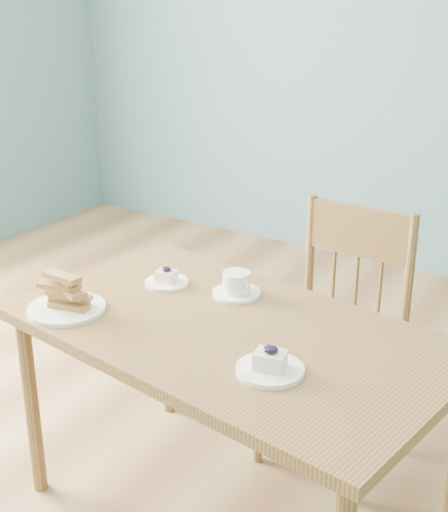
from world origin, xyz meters
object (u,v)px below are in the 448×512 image
(cheesecake_plate_near, at_px, (270,366))
(cheesecake_plate_far, at_px, (167,280))
(dining_chair, at_px, (336,336))
(coffee_cup, at_px, (237,286))
(biscotti_plate, at_px, (66,298))
(dining_table, at_px, (231,349))

(cheesecake_plate_near, height_order, cheesecake_plate_far, cheesecake_plate_near)
(dining_chair, xyz_separation_m, cheesecake_plate_far, (-0.45, -0.35, 0.23))
(coffee_cup, xyz_separation_m, biscotti_plate, (-0.37, -0.37, 0.01))
(dining_chair, height_order, biscotti_plate, dining_chair)
(coffee_cup, height_order, biscotti_plate, biscotti_plate)
(dining_table, xyz_separation_m, biscotti_plate, (-0.47, -0.17, 0.11))
(dining_chair, bearing_deg, dining_table, -100.27)
(dining_table, xyz_separation_m, dining_chair, (0.11, 0.50, -0.15))
(dining_chair, xyz_separation_m, coffee_cup, (-0.22, -0.30, 0.25))
(dining_table, xyz_separation_m, coffee_cup, (-0.10, 0.20, 0.10))
(cheesecake_plate_far, bearing_deg, coffee_cup, 11.91)
(cheesecake_plate_far, bearing_deg, dining_table, -23.66)
(biscotti_plate, bearing_deg, coffee_cup, 45.18)
(cheesecake_plate_near, bearing_deg, coffee_cup, 132.01)
(dining_chair, bearing_deg, biscotti_plate, -128.63)
(cheesecake_plate_far, bearing_deg, dining_chair, 37.50)
(dining_chair, xyz_separation_m, cheesecake_plate_near, (0.10, -0.65, 0.24))
(dining_table, distance_m, dining_chair, 0.53)
(dining_chair, relative_size, cheesecake_plate_near, 5.17)
(dining_table, relative_size, cheesecake_plate_near, 7.75)
(cheesecake_plate_near, bearing_deg, cheesecake_plate_far, 151.33)
(cheesecake_plate_near, bearing_deg, biscotti_plate, -178.50)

